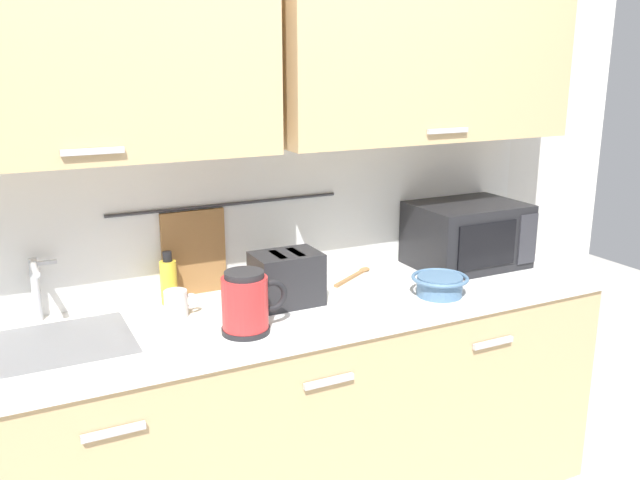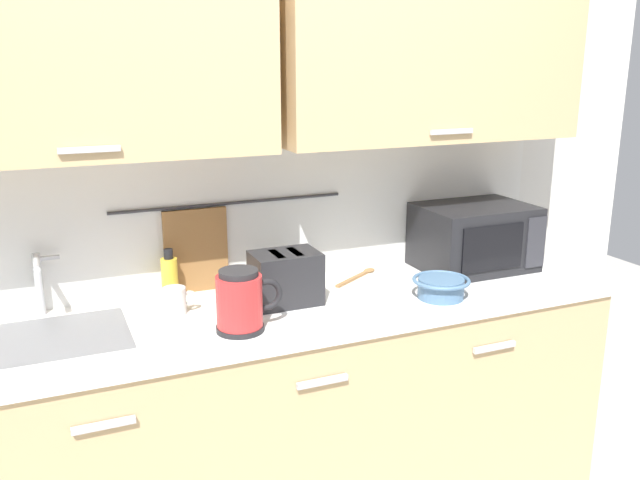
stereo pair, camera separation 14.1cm
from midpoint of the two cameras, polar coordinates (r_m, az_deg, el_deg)
counter_unit at (r=2.64m, az=-1.23°, el=-14.58°), size 2.53×0.64×0.90m
back_wall_assembly at (r=2.52m, az=-3.17°, el=9.63°), size 3.70×0.41×2.50m
sink_faucet at (r=2.46m, az=-21.16°, el=-2.93°), size 0.09×0.17×0.22m
microwave at (r=2.92m, az=14.26°, el=0.25°), size 0.46×0.35×0.27m
electric_kettle at (r=2.20m, az=-4.88°, el=-5.21°), size 0.23×0.16×0.21m
dish_soap_bottle at (r=2.51m, az=-11.01°, el=-3.18°), size 0.06×0.06×0.20m
mug_near_sink at (r=2.39m, az=-10.46°, el=-5.07°), size 0.12×0.08×0.09m
mixing_bowl at (r=2.55m, az=11.75°, el=-3.87°), size 0.21×0.21×0.08m
toaster at (r=2.44m, az=-1.22°, el=-3.20°), size 0.26×0.17×0.19m
wooden_spoon at (r=2.76m, az=4.87°, el=-2.97°), size 0.25×0.17×0.01m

